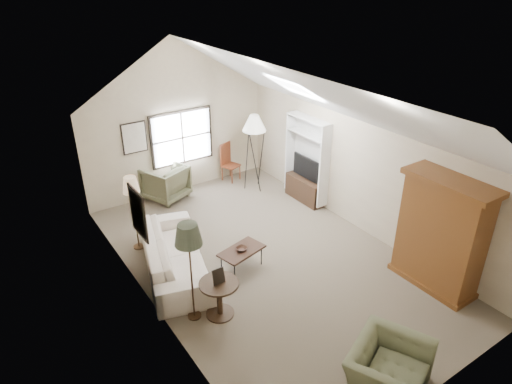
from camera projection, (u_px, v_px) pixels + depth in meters
room_shell at (269, 109)px, 8.02m from camera, size 5.01×8.01×4.00m
window at (182, 138)px, 11.78m from camera, size 1.72×0.08×1.42m
skylight at (295, 87)px, 9.32m from camera, size 0.80×1.20×0.52m
wall_art at (136, 173)px, 9.18m from camera, size 1.97×3.71×0.88m
armoire at (441, 234)px, 8.30m from camera, size 0.60×1.50×2.20m
tv_alcove at (307, 159)px, 11.30m from camera, size 0.32×1.30×2.10m
media_console at (305, 189)px, 11.68m from camera, size 0.34×1.18×0.60m
tv_panel at (306, 167)px, 11.40m from camera, size 0.05×0.90×0.55m
sofa at (174, 254)px, 8.96m from camera, size 1.78×2.92×0.80m
armchair_near at (388, 370)px, 6.44m from camera, size 1.47×1.39×0.75m
armchair_far at (166, 182)px, 11.71m from camera, size 1.25×1.27×0.89m
coffee_table at (242, 260)px, 9.07m from camera, size 1.00×0.70×0.46m
bowl at (242, 249)px, 8.95m from camera, size 0.26×0.26×0.05m
side_table at (220, 299)px, 7.85m from camera, size 0.85×0.85×0.68m
side_chair at (231, 162)px, 12.66m from camera, size 0.53×0.53×1.06m
tripod_lamp at (254, 152)px, 11.94m from camera, size 0.70×0.70×2.11m
dark_lamp at (191, 272)px, 7.52m from camera, size 0.56×0.56×1.91m
tan_lamp at (134, 213)px, 9.48m from camera, size 0.42×0.42×1.71m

